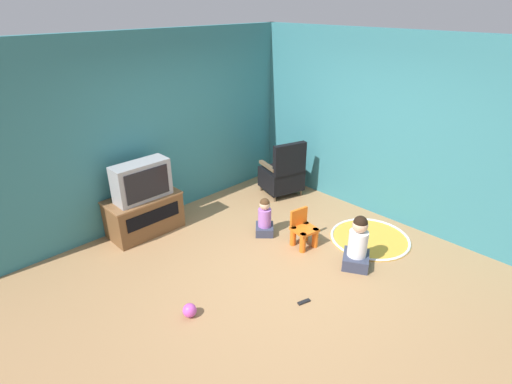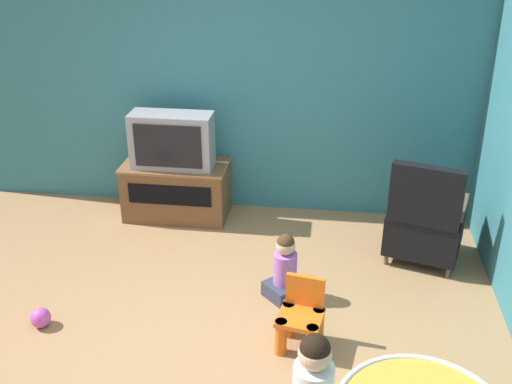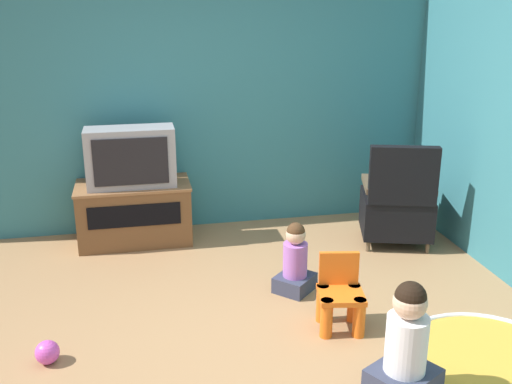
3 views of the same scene
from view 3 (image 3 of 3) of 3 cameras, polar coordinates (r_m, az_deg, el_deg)
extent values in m
plane|color=#9E754C|center=(4.12, -0.67, -14.02)|extent=(30.00, 30.00, 0.00)
cube|color=teal|center=(5.73, -8.59, 9.71)|extent=(5.30, 0.12, 2.72)
cube|color=brown|center=(5.65, -11.49, -1.93)|extent=(1.01, 0.53, 0.56)
cube|color=#90603A|center=(5.57, -11.66, 0.66)|extent=(1.03, 0.54, 0.02)
cube|color=black|center=(5.38, -11.49, -2.24)|extent=(0.81, 0.01, 0.20)
cube|color=#939399|center=(5.43, -11.84, 3.27)|extent=(0.78, 0.31, 0.53)
cube|color=black|center=(5.28, -11.83, 2.83)|extent=(0.64, 0.02, 0.42)
cylinder|color=brown|center=(6.01, 15.16, -3.29)|extent=(0.04, 0.04, 0.10)
cylinder|color=brown|center=(5.94, 10.18, -3.20)|extent=(0.04, 0.04, 0.10)
cylinder|color=brown|center=(5.57, 16.02, -5.13)|extent=(0.04, 0.04, 0.10)
cylinder|color=brown|center=(5.49, 10.63, -5.07)|extent=(0.04, 0.04, 0.10)
cube|color=black|center=(5.66, 13.17, -2.00)|extent=(0.75, 0.72, 0.36)
cube|color=black|center=(5.30, 13.88, 1.51)|extent=(0.59, 0.26, 0.52)
cube|color=brown|center=(5.62, 16.13, 0.61)|extent=(0.20, 0.49, 0.05)
cube|color=brown|center=(5.54, 10.58, 0.77)|extent=(0.20, 0.49, 0.05)
cylinder|color=orange|center=(4.13, 6.72, -11.86)|extent=(0.09, 0.09, 0.28)
cylinder|color=orange|center=(4.16, 9.79, -11.73)|extent=(0.09, 0.09, 0.28)
cylinder|color=orange|center=(4.30, 6.33, -10.49)|extent=(0.09, 0.09, 0.28)
cylinder|color=orange|center=(4.34, 9.26, -10.37)|extent=(0.09, 0.09, 0.28)
cube|color=orange|center=(4.17, 8.10, -9.67)|extent=(0.35, 0.34, 0.04)
cube|color=orange|center=(4.23, 7.89, -7.19)|extent=(0.28, 0.08, 0.24)
cylinder|color=gold|center=(4.21, 21.32, -14.57)|extent=(1.12, 1.12, 0.01)
torus|color=silver|center=(4.21, 21.33, -14.52)|extent=(1.11, 1.11, 0.04)
cube|color=#33384C|center=(3.72, 13.81, -17.12)|extent=(0.47, 0.46, 0.16)
cylinder|color=silver|center=(3.58, 14.12, -13.85)|extent=(0.24, 0.24, 0.34)
sphere|color=#D8AD8C|center=(3.45, 14.47, -10.16)|extent=(0.19, 0.19, 0.19)
sphere|color=black|center=(3.44, 14.51, -9.66)|extent=(0.18, 0.18, 0.18)
cube|color=#33384C|center=(4.73, 3.70, -8.62)|extent=(0.38, 0.38, 0.13)
cylinder|color=#A566BF|center=(4.64, 3.75, -6.45)|extent=(0.19, 0.19, 0.27)
sphere|color=#D8AD8C|center=(4.56, 3.81, -4.09)|extent=(0.15, 0.15, 0.15)
sphere|color=#472D19|center=(4.55, 3.81, -3.77)|extent=(0.14, 0.14, 0.14)
sphere|color=#CC4CB2|center=(4.09, -19.26, -14.21)|extent=(0.15, 0.15, 0.15)
camera|label=1|loc=(2.62, -94.43, 18.71)|focal=28.00mm
camera|label=2|loc=(1.58, 84.66, 27.42)|focal=42.00mm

